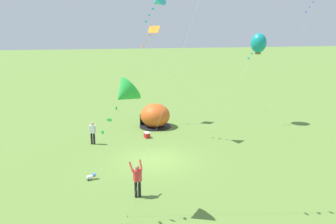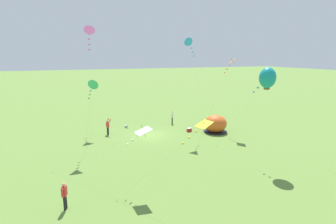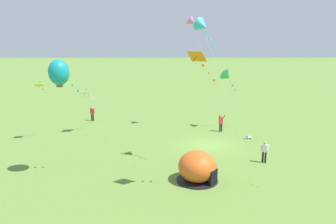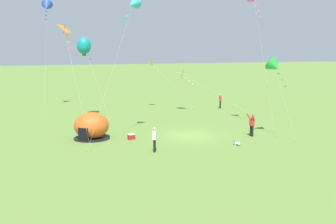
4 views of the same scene
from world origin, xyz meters
TOP-DOWN VIEW (x-y plane):
  - ground_plane at (0.00, 0.00)m, footprint 300.00×300.00m
  - popup_tent at (-7.68, 1.67)m, footprint 2.81×2.81m
  - cooler_box at (-4.83, 0.37)m, footprint 0.59×0.47m
  - toddler_crawling at (1.89, -4.21)m, footprint 0.34×0.55m
  - person_arms_raised at (4.55, -1.98)m, footprint 0.57×0.69m
  - person_strolling at (9.34, 12.41)m, footprint 0.35×0.56m
  - person_center_field at (-4.33, -3.87)m, footprint 0.38×0.54m
  - kite_pink at (6.28, 1.07)m, footprint 1.05×4.46m
  - kite_orange at (-9.36, 1.86)m, footprint 1.64×4.56m
  - kite_yellow at (1.93, 15.32)m, footprint 5.08×3.23m
  - kite_green at (5.98, -2.69)m, footprint 1.57×2.91m
  - kite_teal at (-6.68, 10.86)m, footprint 2.32×5.35m
  - kite_white at (4.39, 11.76)m, footprint 6.57×5.72m
  - kite_cyan at (-4.32, 1.17)m, footprint 5.10×4.11m

SIDE VIEW (x-z plane):
  - ground_plane at x=0.00m, z-range 0.00..0.00m
  - toddler_crawling at x=1.89m, z-range 0.02..0.34m
  - cooler_box at x=-4.83m, z-range 0.00..0.44m
  - person_strolling at x=9.34m, z-range 0.10..1.82m
  - person_center_field at x=-4.33m, z-range 0.10..1.82m
  - popup_tent at x=-7.68m, z-range -0.05..2.05m
  - person_arms_raised at x=4.55m, z-range 0.05..1.94m
  - kite_white at x=4.39m, z-range 1.72..6.38m
  - kite_yellow at x=1.93m, z-range 2.25..7.86m
  - kite_green at x=5.98m, z-range 2.46..8.83m
  - kite_teal at x=-6.68m, z-range 3.20..11.34m
  - kite_orange at x=-9.36m, z-range 3.79..12.59m
  - kite_cyan at x=-4.32m, z-range 4.87..15.84m
  - kite_pink at x=6.28m, z-range 5.26..17.10m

